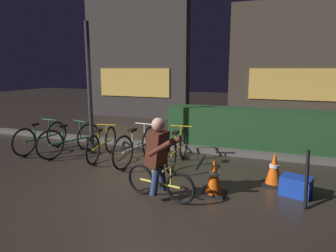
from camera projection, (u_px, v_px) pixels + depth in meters
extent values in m
plane|color=#2D261E|center=(145.00, 182.00, 5.23)|extent=(40.00, 40.00, 0.00)
cube|color=#56544F|center=(183.00, 148.00, 7.25)|extent=(12.00, 0.24, 0.12)
cube|color=#214723|center=(264.00, 129.00, 7.39)|extent=(4.80, 0.70, 0.97)
cube|color=#383330|center=(136.00, 58.00, 11.91)|extent=(4.27, 0.50, 4.69)
cube|color=#E5B751|center=(134.00, 83.00, 11.84)|extent=(2.99, 0.04, 1.10)
cube|color=#42382D|center=(302.00, 63.00, 10.51)|extent=(5.01, 0.50, 4.28)
cube|color=#E5B751|center=(301.00, 84.00, 10.40)|extent=(3.51, 0.04, 1.10)
cylinder|color=#2D2D33|center=(90.00, 90.00, 6.70)|extent=(0.10, 0.10, 2.95)
torus|color=black|center=(57.00, 134.00, 7.55)|extent=(0.11, 0.64, 0.64)
torus|color=black|center=(24.00, 142.00, 6.71)|extent=(0.11, 0.64, 0.64)
cylinder|color=#236B38|center=(41.00, 138.00, 7.13)|extent=(0.13, 0.95, 0.04)
cylinder|color=#236B38|center=(35.00, 132.00, 6.95)|extent=(0.03, 0.03, 0.36)
cube|color=black|center=(34.00, 124.00, 6.92)|extent=(0.12, 0.21, 0.05)
cylinder|color=#236B38|center=(49.00, 128.00, 7.32)|extent=(0.03, 0.03, 0.40)
cylinder|color=#236B38|center=(49.00, 120.00, 7.29)|extent=(0.46, 0.07, 0.02)
torus|color=black|center=(89.00, 137.00, 7.19)|extent=(0.27, 0.64, 0.66)
torus|color=black|center=(50.00, 145.00, 6.45)|extent=(0.27, 0.64, 0.66)
cylinder|color=#236B38|center=(70.00, 141.00, 6.82)|extent=(0.37, 0.94, 0.04)
cylinder|color=#236B38|center=(63.00, 134.00, 6.66)|extent=(0.03, 0.03, 0.37)
cube|color=black|center=(62.00, 126.00, 6.62)|extent=(0.16, 0.22, 0.05)
cylinder|color=#236B38|center=(80.00, 130.00, 6.98)|extent=(0.03, 0.03, 0.42)
cylinder|color=#236B38|center=(80.00, 121.00, 6.95)|extent=(0.44, 0.18, 0.02)
torus|color=black|center=(111.00, 140.00, 7.01)|extent=(0.13, 0.62, 0.62)
torus|color=black|center=(93.00, 150.00, 6.12)|extent=(0.13, 0.62, 0.62)
cylinder|color=gold|center=(102.00, 144.00, 6.56)|extent=(0.17, 0.92, 0.04)
cylinder|color=gold|center=(99.00, 138.00, 6.37)|extent=(0.03, 0.03, 0.35)
cube|color=black|center=(98.00, 130.00, 6.34)|extent=(0.13, 0.21, 0.05)
cylinder|color=gold|center=(107.00, 133.00, 6.77)|extent=(0.03, 0.03, 0.39)
cylinder|color=gold|center=(106.00, 125.00, 6.73)|extent=(0.46, 0.09, 0.02)
torus|color=black|center=(150.00, 141.00, 6.70)|extent=(0.13, 0.69, 0.69)
torus|color=black|center=(123.00, 153.00, 5.79)|extent=(0.13, 0.69, 0.69)
cylinder|color=silver|center=(138.00, 147.00, 6.25)|extent=(0.16, 1.03, 0.04)
cylinder|color=silver|center=(132.00, 139.00, 6.05)|extent=(0.03, 0.03, 0.39)
cube|color=black|center=(132.00, 130.00, 6.01)|extent=(0.12, 0.21, 0.05)
cylinder|color=silver|center=(145.00, 134.00, 6.45)|extent=(0.03, 0.03, 0.44)
cylinder|color=silver|center=(144.00, 124.00, 6.41)|extent=(0.46, 0.08, 0.02)
torus|color=black|center=(184.00, 143.00, 6.57)|extent=(0.09, 0.67, 0.67)
torus|color=black|center=(171.00, 156.00, 5.62)|extent=(0.09, 0.67, 0.67)
cylinder|color=gold|center=(178.00, 149.00, 6.09)|extent=(0.10, 1.01, 0.04)
cylinder|color=gold|center=(176.00, 142.00, 5.89)|extent=(0.03, 0.03, 0.38)
cube|color=black|center=(176.00, 133.00, 5.85)|extent=(0.11, 0.21, 0.05)
cylinder|color=gold|center=(181.00, 136.00, 6.31)|extent=(0.03, 0.03, 0.42)
cylinder|color=gold|center=(181.00, 126.00, 6.27)|extent=(0.46, 0.06, 0.02)
cube|color=black|center=(213.00, 193.00, 4.72)|extent=(0.36, 0.36, 0.03)
cone|color=#EA560F|center=(214.00, 175.00, 4.67)|extent=(0.26, 0.26, 0.57)
cylinder|color=white|center=(214.00, 173.00, 4.66)|extent=(0.16, 0.16, 0.05)
cube|color=black|center=(273.00, 184.00, 5.10)|extent=(0.36, 0.36, 0.03)
cone|color=#EA560F|center=(274.00, 167.00, 5.05)|extent=(0.26, 0.26, 0.56)
cylinder|color=white|center=(274.00, 166.00, 5.04)|extent=(0.16, 0.16, 0.05)
cube|color=#193DB7|center=(296.00, 186.00, 4.66)|extent=(0.51, 0.43, 0.30)
torus|color=black|center=(180.00, 188.00, 4.34)|extent=(0.48, 0.13, 0.48)
torus|color=black|center=(141.00, 179.00, 4.70)|extent=(0.48, 0.13, 0.48)
cylinder|color=gold|center=(160.00, 183.00, 4.52)|extent=(0.70, 0.16, 0.04)
cylinder|color=gold|center=(153.00, 174.00, 4.56)|extent=(0.03, 0.03, 0.26)
cube|color=black|center=(153.00, 165.00, 4.53)|extent=(0.21, 0.13, 0.05)
cylinder|color=gold|center=(171.00, 176.00, 4.39)|extent=(0.03, 0.03, 0.30)
cylinder|color=gold|center=(171.00, 167.00, 4.37)|extent=(0.11, 0.46, 0.02)
cylinder|color=navy|center=(162.00, 177.00, 4.60)|extent=(0.15, 0.22, 0.42)
cylinder|color=navy|center=(155.00, 182.00, 4.43)|extent=(0.15, 0.22, 0.42)
cube|color=#512319|center=(157.00, 148.00, 4.44)|extent=(0.31, 0.36, 0.54)
sphere|color=tan|center=(158.00, 125.00, 4.36)|extent=(0.20, 0.20, 0.20)
cylinder|color=#512319|center=(170.00, 144.00, 4.48)|extent=(0.40, 0.15, 0.29)
cylinder|color=#512319|center=(160.00, 148.00, 4.24)|extent=(0.40, 0.15, 0.29)
ellipsoid|color=black|center=(161.00, 148.00, 4.65)|extent=(0.34, 0.22, 0.24)
cylinder|color=black|center=(307.00, 178.00, 4.34)|extent=(0.07, 0.46, 0.76)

